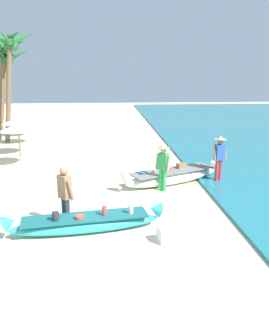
% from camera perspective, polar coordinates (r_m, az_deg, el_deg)
% --- Properties ---
extents(ground_plane, '(80.00, 80.00, 0.00)m').
position_cam_1_polar(ground_plane, '(9.96, -7.07, -8.68)').
color(ground_plane, beige).
extents(boat_cyan_foreground, '(4.20, 1.27, 0.71)m').
position_cam_1_polar(boat_cyan_foreground, '(9.27, -8.02, -8.94)').
color(boat_cyan_foreground, '#33B2BC').
rests_on(boat_cyan_foreground, ground).
extents(boat_white_midground, '(4.15, 2.42, 0.84)m').
position_cam_1_polar(boat_white_midground, '(13.12, 6.29, -1.31)').
color(boat_white_midground, white).
rests_on(boat_white_midground, ground).
extents(person_vendor_hatted, '(0.55, 0.50, 1.69)m').
position_cam_1_polar(person_vendor_hatted, '(12.09, 4.72, 0.62)').
color(person_vendor_hatted, green).
rests_on(person_vendor_hatted, ground).
extents(person_tourist_customer, '(0.52, 0.55, 1.68)m').
position_cam_1_polar(person_tourist_customer, '(9.43, -11.37, -4.11)').
color(person_tourist_customer, '#333842').
rests_on(person_tourist_customer, ground).
extents(person_vendor_assistant, '(0.58, 0.44, 1.81)m').
position_cam_1_polar(person_vendor_assistant, '(13.33, 13.78, 1.96)').
color(person_vendor_assistant, '#B2383D').
rests_on(person_vendor_assistant, ground).
extents(parasol_row_0, '(1.60, 1.60, 1.91)m').
position_cam_1_polar(parasol_row_0, '(16.04, -18.68, 6.35)').
color(parasol_row_0, '#8E6B47').
rests_on(parasol_row_0, ground).
extents(parasol_row_1, '(1.60, 1.60, 1.91)m').
position_cam_1_polar(parasol_row_1, '(18.34, -18.59, 7.40)').
color(parasol_row_1, '#8E6B47').
rests_on(parasol_row_1, ground).
extents(parasol_row_2, '(1.60, 1.60, 1.91)m').
position_cam_1_polar(parasol_row_2, '(21.07, -17.64, 8.42)').
color(parasol_row_2, '#8E6B47').
rests_on(parasol_row_2, ground).
extents(parasol_row_3, '(1.60, 1.60, 1.91)m').
position_cam_1_polar(parasol_row_3, '(23.64, -17.70, 9.10)').
color(parasol_row_3, '#8E6B47').
rests_on(parasol_row_3, ground).
extents(parasol_row_4, '(1.60, 1.60, 1.91)m').
position_cam_1_polar(parasol_row_4, '(26.17, -17.22, 9.68)').
color(parasol_row_4, '#8E6B47').
rests_on(parasol_row_4, ground).
extents(palm_tree_tall_inland, '(2.84, 2.60, 6.47)m').
position_cam_1_polar(palm_tree_tall_inland, '(21.84, -19.89, 17.64)').
color(palm_tree_tall_inland, brown).
rests_on(palm_tree_tall_inland, ground).
extents(palm_tree_mid_cluster, '(2.82, 2.68, 5.57)m').
position_cam_1_polar(palm_tree_mid_cluster, '(23.05, -20.45, 15.65)').
color(palm_tree_mid_cluster, brown).
rests_on(palm_tree_mid_cluster, ground).
extents(palm_tree_far_behind, '(2.64, 2.75, 6.16)m').
position_cam_1_polar(palm_tree_far_behind, '(22.89, -20.74, 16.64)').
color(palm_tree_far_behind, brown).
rests_on(palm_tree_far_behind, ground).
extents(cooler_box, '(0.50, 0.43, 0.38)m').
position_cam_1_polar(cooler_box, '(8.73, 5.37, -10.87)').
color(cooler_box, silver).
rests_on(cooler_box, ground).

